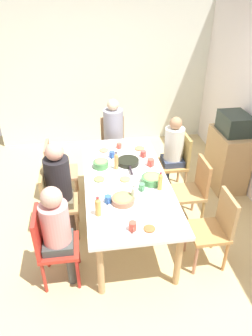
{
  "coord_description": "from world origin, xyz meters",
  "views": [
    {
      "loc": [
        3.02,
        -0.44,
        2.77
      ],
      "look_at": [
        0.0,
        0.0,
        0.89
      ],
      "focal_mm": 32.69,
      "sensor_mm": 36.0,
      "label": 1
    }
  ],
  "objects_px": {
    "chair_2": "(216,226)",
    "chair_1": "(50,243)",
    "chair_0": "(178,160)",
    "cup_3": "(119,146)",
    "bottle_1": "(160,182)",
    "cup_5": "(133,226)",
    "microwave": "(234,123)",
    "plate_2": "(125,180)",
    "side_cabinet": "(227,159)",
    "bowl_1": "(152,179)",
    "cup_0": "(108,199)",
    "bottle_0": "(134,193)",
    "cup_1": "(142,187)",
    "plate_0": "(104,151)",
    "bottle_2": "(98,207)",
    "chair_3": "(194,188)",
    "serving_pan": "(128,162)",
    "plate_3": "(140,149)",
    "cup_2": "(143,154)",
    "chair_4": "(113,141)",
    "chair_5": "(54,200)",
    "cup_4": "(112,155)",
    "plate_1": "(99,180)",
    "dining_table": "(126,183)",
    "person_0": "(173,149)",
    "person_1": "(57,228)",
    "person_5": "(60,183)",
    "chair_6": "(57,169)",
    "bowl_0": "(123,199)",
    "bowl_2": "(101,164)",
    "plate_4": "(149,229)",
    "person_4": "(114,131)",
    "cup_6": "(151,162)"
  },
  "relations": [
    {
      "from": "person_0",
      "to": "bowl_2",
      "type": "xyz_separation_m",
      "value": [
        0.41,
        -1.06,
        0.09
      ]
    },
    {
      "from": "bowl_1",
      "to": "bottle_2",
      "type": "height_order",
      "value": "bottle_2"
    },
    {
      "from": "person_1",
      "to": "cup_6",
      "type": "bearing_deg",
      "value": 130.43
    },
    {
      "from": "chair_6",
      "to": "cup_5",
      "type": "xyz_separation_m",
      "value": [
        1.6,
        0.81,
        0.27
      ]
    },
    {
      "from": "chair_5",
      "to": "cup_4",
      "type": "bearing_deg",
      "value": 125.3
    },
    {
      "from": "plate_1",
      "to": "plate_2",
      "type": "bearing_deg",
      "value": 81.24
    },
    {
      "from": "person_5",
      "to": "chair_6",
      "type": "distance_m",
      "value": 0.76
    },
    {
      "from": "cup_5",
      "to": "person_5",
      "type": "bearing_deg",
      "value": -140.97
    },
    {
      "from": "cup_6",
      "to": "bottle_2",
      "type": "xyz_separation_m",
      "value": [
        0.87,
        -0.73,
        0.06
      ]
    },
    {
      "from": "person_0",
      "to": "plate_1",
      "type": "distance_m",
      "value": 1.32
    },
    {
      "from": "cup_3",
      "to": "bottle_1",
      "type": "height_order",
      "value": "bottle_1"
    },
    {
      "from": "plate_2",
      "to": "cup_0",
      "type": "distance_m",
      "value": 0.45
    },
    {
      "from": "plate_4",
      "to": "cup_3",
      "type": "height_order",
      "value": "cup_3"
    },
    {
      "from": "dining_table",
      "to": "plate_1",
      "type": "distance_m",
      "value": 0.33
    },
    {
      "from": "plate_3",
      "to": "cup_5",
      "type": "height_order",
      "value": "cup_5"
    },
    {
      "from": "person_1",
      "to": "cup_4",
      "type": "xyz_separation_m",
      "value": [
        -1.26,
        0.67,
        0.07
      ]
    },
    {
      "from": "plate_2",
      "to": "bottle_0",
      "type": "xyz_separation_m",
      "value": [
        0.38,
        0.05,
        0.08
      ]
    },
    {
      "from": "chair_3",
      "to": "chair_6",
      "type": "bearing_deg",
      "value": -112.27
    },
    {
      "from": "person_4",
      "to": "cup_6",
      "type": "relative_size",
      "value": 10.09
    },
    {
      "from": "chair_1",
      "to": "microwave",
      "type": "distance_m",
      "value": 2.97
    },
    {
      "from": "chair_0",
      "to": "plate_4",
      "type": "height_order",
      "value": "chair_0"
    },
    {
      "from": "chair_0",
      "to": "cup_3",
      "type": "xyz_separation_m",
      "value": [
        -0.07,
        -0.86,
        0.26
      ]
    },
    {
      "from": "dining_table",
      "to": "chair_3",
      "type": "relative_size",
      "value": 2.39
    },
    {
      "from": "bottle_2",
      "to": "dining_table",
      "type": "bearing_deg",
      "value": 148.9
    },
    {
      "from": "person_0",
      "to": "plate_3",
      "type": "height_order",
      "value": "person_0"
    },
    {
      "from": "cup_5",
      "to": "bowl_0",
      "type": "bearing_deg",
      "value": -175.85
    },
    {
      "from": "plate_2",
      "to": "serving_pan",
      "type": "distance_m",
      "value": 0.4
    },
    {
      "from": "chair_3",
      "to": "plate_1",
      "type": "height_order",
      "value": "chair_3"
    },
    {
      "from": "bottle_2",
      "to": "plate_3",
      "type": "bearing_deg",
      "value": 153.08
    },
    {
      "from": "cup_5",
      "to": "microwave",
      "type": "height_order",
      "value": "microwave"
    },
    {
      "from": "cup_0",
      "to": "cup_3",
      "type": "bearing_deg",
      "value": 167.32
    },
    {
      "from": "side_cabinet",
      "to": "person_1",
      "type": "bearing_deg",
      "value": -59.41
    },
    {
      "from": "chair_4",
      "to": "plate_0",
      "type": "height_order",
      "value": "chair_4"
    },
    {
      "from": "plate_3",
      "to": "cup_2",
      "type": "bearing_deg",
      "value": 4.8
    },
    {
      "from": "plate_2",
      "to": "side_cabinet",
      "type": "relative_size",
      "value": 0.26
    },
    {
      "from": "chair_2",
      "to": "chair_1",
      "type": "bearing_deg",
      "value": -90.0
    },
    {
      "from": "chair_3",
      "to": "serving_pan",
      "type": "xyz_separation_m",
      "value": [
        -0.34,
        -0.8,
        0.26
      ]
    },
    {
      "from": "plate_0",
      "to": "cup_3",
      "type": "height_order",
      "value": "cup_3"
    },
    {
      "from": "plate_0",
      "to": "bottle_2",
      "type": "distance_m",
      "value": 1.34
    },
    {
      "from": "cup_1",
      "to": "cup_0",
      "type": "bearing_deg",
      "value": -66.86
    },
    {
      "from": "chair_2",
      "to": "side_cabinet",
      "type": "relative_size",
      "value": 1.0
    },
    {
      "from": "chair_0",
      "to": "person_0",
      "type": "distance_m",
      "value": 0.21
    },
    {
      "from": "bowl_1",
      "to": "cup_0",
      "type": "xyz_separation_m",
      "value": [
        0.31,
        -0.54,
        -0.01
      ]
    },
    {
      "from": "bowl_1",
      "to": "bottle_2",
      "type": "xyz_separation_m",
      "value": [
        0.5,
        -0.66,
        0.06
      ]
    },
    {
      "from": "chair_3",
      "to": "chair_4",
      "type": "height_order",
      "value": "same"
    },
    {
      "from": "chair_1",
      "to": "bowl_2",
      "type": "xyz_separation_m",
      "value": [
        -1.02,
        0.6,
        0.28
      ]
    },
    {
      "from": "chair_0",
      "to": "bowl_2",
      "type": "xyz_separation_m",
      "value": [
        0.41,
        -1.15,
        0.28
      ]
    },
    {
      "from": "bowl_1",
      "to": "cup_6",
      "type": "distance_m",
      "value": 0.38
    },
    {
      "from": "cup_2",
      "to": "microwave",
      "type": "bearing_deg",
      "value": 99.62
    },
    {
      "from": "chair_1",
      "to": "serving_pan",
      "type": "height_order",
      "value": "chair_1"
    }
  ]
}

